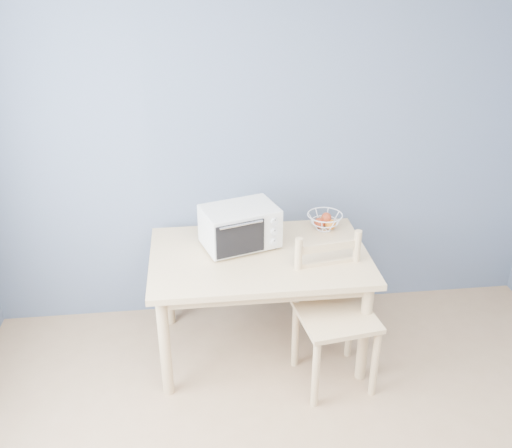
{
  "coord_description": "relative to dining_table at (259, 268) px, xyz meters",
  "views": [
    {
      "loc": [
        -0.52,
        -1.46,
        2.57
      ],
      "look_at": [
        -0.14,
        1.78,
        0.93
      ],
      "focal_mm": 40.0,
      "sensor_mm": 36.0,
      "label": 1
    }
  ],
  "objects": [
    {
      "name": "dining_table",
      "position": [
        0.0,
        0.0,
        0.0
      ],
      "size": [
        1.4,
        0.9,
        0.75
      ],
      "color": "#D2B17E",
      "rests_on": "ground"
    },
    {
      "name": "toaster_oven",
      "position": [
        -0.13,
        0.12,
        0.25
      ],
      "size": [
        0.54,
        0.46,
        0.28
      ],
      "rotation": [
        0.0,
        0.0,
        0.3
      ],
      "color": "beige",
      "rests_on": "dining_table"
    },
    {
      "name": "dining_chair",
      "position": [
        0.42,
        -0.32,
        -0.17
      ],
      "size": [
        0.51,
        0.51,
        0.96
      ],
      "rotation": [
        0.0,
        0.0,
        0.14
      ],
      "color": "#D2B17E",
      "rests_on": "ground"
    },
    {
      "name": "room",
      "position": [
        0.13,
        -1.7,
        0.65
      ],
      "size": [
        4.01,
        4.51,
        2.61
      ],
      "color": "#A3805A",
      "rests_on": "ground"
    },
    {
      "name": "fruit_basket",
      "position": [
        0.49,
        0.31,
        0.16
      ],
      "size": [
        0.32,
        0.32,
        0.13
      ],
      "rotation": [
        0.0,
        0.0,
        0.37
      ],
      "color": "white",
      "rests_on": "dining_table"
    }
  ]
}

